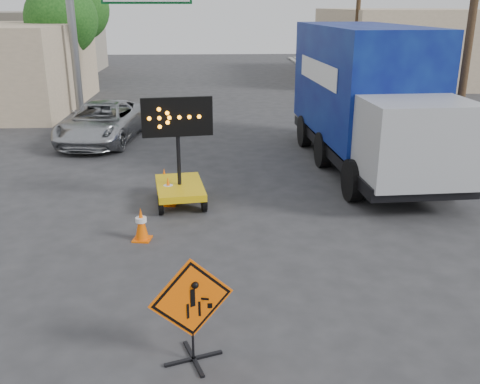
{
  "coord_description": "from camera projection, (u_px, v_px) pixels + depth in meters",
  "views": [
    {
      "loc": [
        -0.22,
        -7.38,
        4.87
      ],
      "look_at": [
        0.26,
        2.36,
        1.45
      ],
      "focal_mm": 40.0,
      "sensor_mm": 36.0,
      "label": 1
    }
  ],
  "objects": [
    {
      "name": "ground",
      "position": [
        231.0,
        326.0,
        8.58
      ],
      "size": [
        100.0,
        100.0,
        0.0
      ],
      "primitive_type": "plane",
      "color": "#2D2D30",
      "rests_on": "ground"
    },
    {
      "name": "curb_right",
      "position": [
        386.0,
        123.0,
        23.03
      ],
      "size": [
        0.4,
        60.0,
        0.12
      ],
      "primitive_type": "cube",
      "color": "gray",
      "rests_on": "ground"
    },
    {
      "name": "sidewalk_right",
      "position": [
        438.0,
        122.0,
        23.13
      ],
      "size": [
        4.0,
        60.0,
        0.15
      ],
      "primitive_type": "cube",
      "color": "gray",
      "rests_on": "ground"
    },
    {
      "name": "storefront_left_far",
      "position": [
        11.0,
        43.0,
        39.18
      ],
      "size": [
        12.0,
        10.0,
        4.4
      ],
      "primitive_type": "cube",
      "color": "gray",
      "rests_on": "ground"
    },
    {
      "name": "building_right_far",
      "position": [
        405.0,
        44.0,
        36.69
      ],
      "size": [
        10.0,
        14.0,
        4.6
      ],
      "primitive_type": "cube",
      "color": "#C8B090",
      "rests_on": "ground"
    },
    {
      "name": "highway_gantry",
      "position": [
        117.0,
        0.0,
        23.61
      ],
      "size": [
        6.18,
        0.38,
        6.9
      ],
      "color": "slate",
      "rests_on": "ground"
    },
    {
      "name": "utility_pole_near",
      "position": [
        473.0,
        11.0,
        16.82
      ],
      "size": [
        1.8,
        0.26,
        9.0
      ],
      "color": "#47321E",
      "rests_on": "ground"
    },
    {
      "name": "utility_pole_far",
      "position": [
        358.0,
        8.0,
        30.02
      ],
      "size": [
        1.8,
        0.26,
        9.0
      ],
      "color": "#47321E",
      "rests_on": "ground"
    },
    {
      "name": "tree_left_near",
      "position": [
        61.0,
        19.0,
        27.55
      ],
      "size": [
        3.71,
        3.71,
        6.03
      ],
      "color": "#47321E",
      "rests_on": "ground"
    },
    {
      "name": "tree_left_far",
      "position": [
        78.0,
        9.0,
        34.9
      ],
      "size": [
        4.1,
        4.1,
        6.66
      ],
      "color": "#47321E",
      "rests_on": "ground"
    },
    {
      "name": "construction_sign",
      "position": [
        192.0,
        308.0,
        7.47
      ],
      "size": [
        1.17,
        0.84,
        1.63
      ],
      "rotation": [
        0.0,
        0.0,
        0.33
      ],
      "color": "black",
      "rests_on": "ground"
    },
    {
      "name": "arrow_board",
      "position": [
        180.0,
        181.0,
        13.66
      ],
      "size": [
        1.74,
        2.09,
        2.76
      ],
      "rotation": [
        0.0,
        0.0,
        0.14
      ],
      "color": "#E0B40C",
      "rests_on": "ground"
    },
    {
      "name": "pickup_truck",
      "position": [
        103.0,
        122.0,
        19.96
      ],
      "size": [
        3.08,
        5.5,
        1.45
      ],
      "primitive_type": "imported",
      "rotation": [
        0.0,
        0.0,
        -0.13
      ],
      "color": "#A7AAAF",
      "rests_on": "ground"
    },
    {
      "name": "box_truck",
      "position": [
        367.0,
        105.0,
        16.45
      ],
      "size": [
        3.27,
        9.15,
        4.29
      ],
      "rotation": [
        0.0,
        0.0,
        0.05
      ],
      "color": "black",
      "rests_on": "ground"
    },
    {
      "name": "cone_a",
      "position": [
        141.0,
        224.0,
        11.6
      ],
      "size": [
        0.43,
        0.43,
        0.75
      ],
      "rotation": [
        0.0,
        0.0,
        -0.15
      ],
      "color": "#FA5D05",
      "rests_on": "ground"
    },
    {
      "name": "cone_b",
      "position": [
        168.0,
        191.0,
        13.66
      ],
      "size": [
        0.41,
        0.41,
        0.75
      ],
      "rotation": [
        0.0,
        0.0,
        -0.07
      ],
      "color": "#FA5D05",
      "rests_on": "ground"
    },
    {
      "name": "cone_c",
      "position": [
        165.0,
        180.0,
        14.59
      ],
      "size": [
        0.43,
        0.43,
        0.68
      ],
      "rotation": [
        0.0,
        0.0,
        -0.27
      ],
      "color": "#FA5D05",
      "rests_on": "ground"
    }
  ]
}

